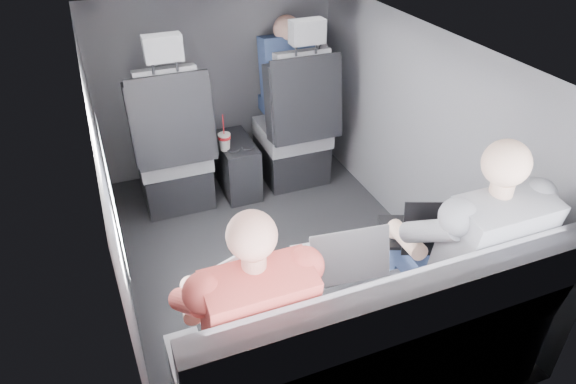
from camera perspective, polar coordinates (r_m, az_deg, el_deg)
name	(u,v)px	position (r m, az deg, el deg)	size (l,w,h in m)	color
floor	(279,259)	(3.23, -0.98, -7.44)	(2.60, 2.60, 0.00)	black
ceiling	(277,44)	(2.57, -1.27, 16.15)	(2.60, 2.60, 0.00)	#B2B2AD
panel_left	(109,199)	(2.71, -19.23, -0.69)	(0.02, 2.60, 1.35)	#56565B
panel_right	(417,138)	(3.23, 14.10, 5.85)	(0.02, 2.60, 1.35)	#56565B
panel_front	(217,85)	(3.97, -7.90, 11.73)	(1.80, 0.02, 1.35)	#56565B
panel_back	(407,336)	(1.94, 13.13, -15.27)	(1.80, 0.02, 1.35)	#56565B
side_window	(111,190)	(2.33, -19.06, 0.20)	(0.02, 0.75, 0.42)	white
seatbelt	(305,90)	(3.50, 1.95, 11.26)	(0.05, 0.01, 0.65)	black
front_seat_left	(173,155)	(3.59, -12.61, 4.04)	(0.52, 0.58, 1.26)	black
front_seat_right	(295,133)	(3.80, 0.82, 6.55)	(0.52, 0.58, 1.26)	black
center_console	(237,165)	(3.80, -5.73, 2.95)	(0.24, 0.48, 0.41)	black
rear_bench	(366,354)	(2.34, 8.69, -17.35)	(1.60, 0.57, 0.92)	#5E5E63
soda_cup	(225,141)	(3.57, -7.07, 5.65)	(0.09, 0.09, 0.26)	white
laptop_white	(235,281)	(2.16, -5.88, -9.86)	(0.39, 0.41, 0.25)	silver
laptop_silver	(339,257)	(2.27, 5.72, -7.19)	(0.37, 0.35, 0.25)	#ADADB2
laptop_black	(428,231)	(2.49, 15.32, -4.20)	(0.44, 0.45, 0.26)	black
passenger_rear_left	(248,320)	(2.03, -4.45, -14.02)	(0.47, 0.60, 1.18)	#37373C
passenger_rear_right	(463,254)	(2.40, 18.86, -6.54)	(0.51, 0.63, 1.24)	navy
passenger_front_right	(287,76)	(3.90, -0.15, 12.75)	(0.38, 0.38, 0.75)	navy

